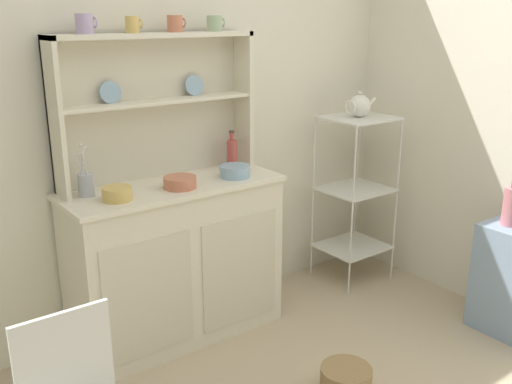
{
  "coord_description": "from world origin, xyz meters",
  "views": [
    {
      "loc": [
        -1.43,
        -1.18,
        1.72
      ],
      "look_at": [
        0.28,
        1.12,
        0.83
      ],
      "focal_mm": 40.43,
      "sensor_mm": 36.0,
      "label": 1
    }
  ],
  "objects_px": {
    "bakers_rack": "(355,184)",
    "floor_basket": "(346,381)",
    "utensil_jar": "(86,184)",
    "flower_vase": "(512,205)",
    "bowl_mixing_large": "(117,194)",
    "jam_bottle": "(232,153)",
    "hutch_cabinet": "(177,260)",
    "cup_lilac_0": "(85,24)",
    "hutch_shelf_unit": "(154,96)",
    "porcelain_teapot": "(359,106)"
  },
  "relations": [
    {
      "from": "bakers_rack",
      "to": "floor_basket",
      "type": "height_order",
      "value": "bakers_rack"
    },
    {
      "from": "hutch_shelf_unit",
      "to": "floor_basket",
      "type": "bearing_deg",
      "value": -71.97
    },
    {
      "from": "hutch_cabinet",
      "to": "flower_vase",
      "type": "height_order",
      "value": "flower_vase"
    },
    {
      "from": "jam_bottle",
      "to": "porcelain_teapot",
      "type": "bearing_deg",
      "value": -9.22
    },
    {
      "from": "floor_basket",
      "to": "bowl_mixing_large",
      "type": "relative_size",
      "value": 1.72
    },
    {
      "from": "hutch_shelf_unit",
      "to": "porcelain_teapot",
      "type": "relative_size",
      "value": 4.72
    },
    {
      "from": "floor_basket",
      "to": "hutch_shelf_unit",
      "type": "bearing_deg",
      "value": 108.03
    },
    {
      "from": "cup_lilac_0",
      "to": "flower_vase",
      "type": "xyz_separation_m",
      "value": [
        1.86,
        -1.13,
        -0.94
      ]
    },
    {
      "from": "utensil_jar",
      "to": "flower_vase",
      "type": "relative_size",
      "value": 0.74
    },
    {
      "from": "hutch_cabinet",
      "to": "jam_bottle",
      "type": "height_order",
      "value": "jam_bottle"
    },
    {
      "from": "bowl_mixing_large",
      "to": "porcelain_teapot",
      "type": "xyz_separation_m",
      "value": [
        1.64,
        0.02,
        0.26
      ]
    },
    {
      "from": "bakers_rack",
      "to": "jam_bottle",
      "type": "relative_size",
      "value": 5.01
    },
    {
      "from": "hutch_cabinet",
      "to": "hutch_shelf_unit",
      "type": "relative_size",
      "value": 1.07
    },
    {
      "from": "hutch_shelf_unit",
      "to": "bowl_mixing_large",
      "type": "bearing_deg",
      "value": -144.78
    },
    {
      "from": "porcelain_teapot",
      "to": "flower_vase",
      "type": "height_order",
      "value": "porcelain_teapot"
    },
    {
      "from": "bakers_rack",
      "to": "utensil_jar",
      "type": "distance_m",
      "value": 1.75
    },
    {
      "from": "bowl_mixing_large",
      "to": "hutch_shelf_unit",
      "type": "bearing_deg",
      "value": 35.22
    },
    {
      "from": "bowl_mixing_large",
      "to": "jam_bottle",
      "type": "relative_size",
      "value": 0.64
    },
    {
      "from": "porcelain_teapot",
      "to": "bakers_rack",
      "type": "bearing_deg",
      "value": 0.0
    },
    {
      "from": "hutch_cabinet",
      "to": "cup_lilac_0",
      "type": "bearing_deg",
      "value": 160.81
    },
    {
      "from": "hutch_shelf_unit",
      "to": "utensil_jar",
      "type": "height_order",
      "value": "hutch_shelf_unit"
    },
    {
      "from": "cup_lilac_0",
      "to": "jam_bottle",
      "type": "relative_size",
      "value": 0.43
    },
    {
      "from": "flower_vase",
      "to": "utensil_jar",
      "type": "bearing_deg",
      "value": 150.68
    },
    {
      "from": "hutch_shelf_unit",
      "to": "flower_vase",
      "type": "distance_m",
      "value": 2.0
    },
    {
      "from": "cup_lilac_0",
      "to": "jam_bottle",
      "type": "bearing_deg",
      "value": -2.64
    },
    {
      "from": "floor_basket",
      "to": "bakers_rack",
      "type": "bearing_deg",
      "value": 43.29
    },
    {
      "from": "bowl_mixing_large",
      "to": "utensil_jar",
      "type": "distance_m",
      "value": 0.18
    },
    {
      "from": "hutch_shelf_unit",
      "to": "bowl_mixing_large",
      "type": "distance_m",
      "value": 0.58
    },
    {
      "from": "utensil_jar",
      "to": "hutch_shelf_unit",
      "type": "bearing_deg",
      "value": 11.56
    },
    {
      "from": "hutch_cabinet",
      "to": "jam_bottle",
      "type": "bearing_deg",
      "value": 11.38
    },
    {
      "from": "bowl_mixing_large",
      "to": "jam_bottle",
      "type": "bearing_deg",
      "value": 11.76
    },
    {
      "from": "bowl_mixing_large",
      "to": "jam_bottle",
      "type": "distance_m",
      "value": 0.79
    },
    {
      "from": "cup_lilac_0",
      "to": "hutch_cabinet",
      "type": "bearing_deg",
      "value": -19.19
    },
    {
      "from": "cup_lilac_0",
      "to": "bakers_rack",
      "type": "bearing_deg",
      "value": -6.13
    },
    {
      "from": "hutch_cabinet",
      "to": "porcelain_teapot",
      "type": "distance_m",
      "value": 1.49
    },
    {
      "from": "bakers_rack",
      "to": "bowl_mixing_large",
      "type": "height_order",
      "value": "bakers_rack"
    },
    {
      "from": "hutch_cabinet",
      "to": "hutch_shelf_unit",
      "type": "bearing_deg",
      "value": 90.0
    },
    {
      "from": "hutch_shelf_unit",
      "to": "jam_bottle",
      "type": "bearing_deg",
      "value": -10.47
    },
    {
      "from": "hutch_cabinet",
      "to": "floor_basket",
      "type": "distance_m",
      "value": 1.08
    },
    {
      "from": "floor_basket",
      "to": "utensil_jar",
      "type": "relative_size",
      "value": 0.95
    },
    {
      "from": "jam_bottle",
      "to": "utensil_jar",
      "type": "xyz_separation_m",
      "value": [
        -0.86,
        -0.01,
        -0.03
      ]
    },
    {
      "from": "jam_bottle",
      "to": "porcelain_teapot",
      "type": "xyz_separation_m",
      "value": [
        0.87,
        -0.14,
        0.21
      ]
    },
    {
      "from": "hutch_cabinet",
      "to": "cup_lilac_0",
      "type": "height_order",
      "value": "cup_lilac_0"
    },
    {
      "from": "porcelain_teapot",
      "to": "utensil_jar",
      "type": "bearing_deg",
      "value": 175.61
    },
    {
      "from": "porcelain_teapot",
      "to": "floor_basket",
      "type": "bearing_deg",
      "value": -136.66
    },
    {
      "from": "utensil_jar",
      "to": "porcelain_teapot",
      "type": "relative_size",
      "value": 1.11
    },
    {
      "from": "hutch_cabinet",
      "to": "flower_vase",
      "type": "relative_size",
      "value": 3.36
    },
    {
      "from": "hutch_cabinet",
      "to": "jam_bottle",
      "type": "distance_m",
      "value": 0.67
    },
    {
      "from": "hutch_cabinet",
      "to": "utensil_jar",
      "type": "xyz_separation_m",
      "value": [
        -0.43,
        0.08,
        0.48
      ]
    },
    {
      "from": "bakers_rack",
      "to": "porcelain_teapot",
      "type": "xyz_separation_m",
      "value": [
        -0.0,
        0.0,
        0.51
      ]
    }
  ]
}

